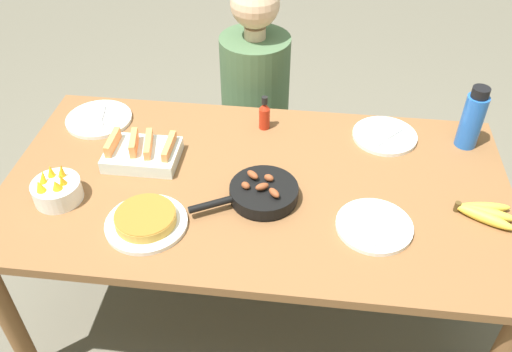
% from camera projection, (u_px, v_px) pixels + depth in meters
% --- Properties ---
extents(ground_plane, '(14.00, 14.00, 0.00)m').
position_uv_depth(ground_plane, '(256.00, 305.00, 2.38)').
color(ground_plane, '#666051').
extents(dining_table, '(1.78, 0.95, 0.72)m').
position_uv_depth(dining_table, '(256.00, 200.00, 1.97)').
color(dining_table, brown).
rests_on(dining_table, ground_plane).
extents(banana_bunch, '(0.20, 0.14, 0.04)m').
position_uv_depth(banana_bunch, '(483.00, 213.00, 1.77)').
color(banana_bunch, gold).
rests_on(banana_bunch, dining_table).
extents(melon_tray, '(0.26, 0.19, 0.10)m').
position_uv_depth(melon_tray, '(142.00, 153.00, 1.99)').
color(melon_tray, silver).
rests_on(melon_tray, dining_table).
extents(skillet, '(0.35, 0.25, 0.08)m').
position_uv_depth(skillet, '(262.00, 193.00, 1.83)').
color(skillet, black).
rests_on(skillet, dining_table).
extents(frittata_plate_center, '(0.27, 0.27, 0.05)m').
position_uv_depth(frittata_plate_center, '(146.00, 220.00, 1.74)').
color(frittata_plate_center, white).
rests_on(frittata_plate_center, dining_table).
extents(empty_plate_near_front, '(0.25, 0.25, 0.02)m').
position_uv_depth(empty_plate_near_front, '(374.00, 226.00, 1.74)').
color(empty_plate_near_front, white).
rests_on(empty_plate_near_front, dining_table).
extents(empty_plate_far_left, '(0.25, 0.25, 0.02)m').
position_uv_depth(empty_plate_far_left, '(385.00, 136.00, 2.11)').
color(empty_plate_far_left, white).
rests_on(empty_plate_far_left, dining_table).
extents(empty_plate_far_right, '(0.26, 0.26, 0.02)m').
position_uv_depth(empty_plate_far_right, '(99.00, 119.00, 2.19)').
color(empty_plate_far_right, white).
rests_on(empty_plate_far_right, dining_table).
extents(fruit_bowl_mango, '(0.16, 0.16, 0.12)m').
position_uv_depth(fruit_bowl_mango, '(57.00, 189.00, 1.82)').
color(fruit_bowl_mango, white).
rests_on(fruit_bowl_mango, dining_table).
extents(water_bottle, '(0.08, 0.08, 0.25)m').
position_uv_depth(water_bottle, '(472.00, 119.00, 2.00)').
color(water_bottle, blue).
rests_on(water_bottle, dining_table).
extents(hot_sauce_bottle, '(0.04, 0.04, 0.14)m').
position_uv_depth(hot_sauce_bottle, '(264.00, 115.00, 2.12)').
color(hot_sauce_bottle, '#B72814').
rests_on(hot_sauce_bottle, dining_table).
extents(person_figure, '(0.35, 0.35, 1.16)m').
position_uv_depth(person_figure, '(255.00, 118.00, 2.62)').
color(person_figure, black).
rests_on(person_figure, ground_plane).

